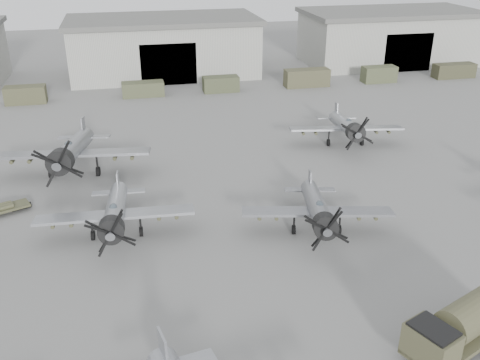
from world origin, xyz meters
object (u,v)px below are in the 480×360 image
object	(u,v)px
aircraft_mid_1	(115,213)
fuel_tanker	(464,323)
aircraft_far_0	(71,151)
aircraft_far_1	(347,126)
aircraft_mid_2	(318,210)

from	to	relation	value
aircraft_mid_1	fuel_tanker	bearing A→B (deg)	-37.71
aircraft_far_0	fuel_tanker	xyz separation A→B (m)	(21.74, -27.60, -0.88)
aircraft_far_0	aircraft_mid_1	bearing A→B (deg)	-65.39
aircraft_mid_1	aircraft_far_1	distance (m)	27.52
aircraft_mid_2	aircraft_far_0	distance (m)	23.36
aircraft_mid_1	aircraft_far_1	bearing A→B (deg)	33.63
aircraft_mid_2	fuel_tanker	bearing A→B (deg)	-62.66
fuel_tanker	aircraft_far_1	bearing A→B (deg)	56.08
aircraft_far_0	aircraft_mid_2	bearing A→B (deg)	-31.19
aircraft_mid_1	aircraft_far_1	xyz separation A→B (m)	(23.76, 13.89, 0.05)
aircraft_mid_2	aircraft_far_0	xyz separation A→B (m)	(-18.27, 14.55, 0.51)
aircraft_far_1	fuel_tanker	xyz separation A→B (m)	(-5.72, -29.58, -0.47)
aircraft_mid_2	aircraft_far_0	size ratio (longest dim) A/B	0.80
aircraft_far_0	fuel_tanker	distance (m)	35.15
aircraft_mid_1	aircraft_mid_2	size ratio (longest dim) A/B	1.02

